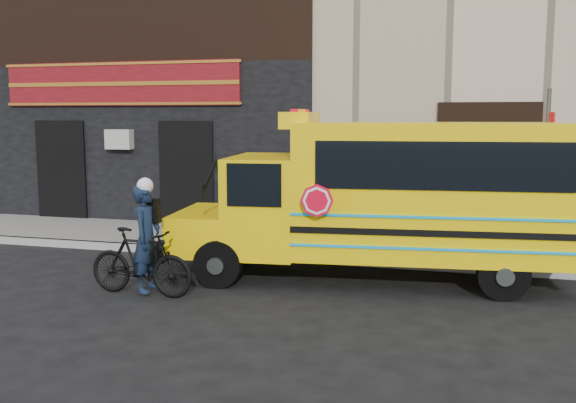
{
  "coord_description": "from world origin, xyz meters",
  "views": [
    {
      "loc": [
        3.52,
        -9.39,
        2.88
      ],
      "look_at": [
        0.42,
        1.85,
        1.29
      ],
      "focal_mm": 40.0,
      "sensor_mm": 36.0,
      "label": 1
    }
  ],
  "objects_px": {
    "school_bus": "(390,195)",
    "cyclist": "(147,241)",
    "sign_pole": "(546,173)",
    "bicycle": "(141,262)"
  },
  "relations": [
    {
      "from": "school_bus",
      "to": "sign_pole",
      "type": "height_order",
      "value": "sign_pole"
    },
    {
      "from": "sign_pole",
      "to": "bicycle",
      "type": "height_order",
      "value": "sign_pole"
    },
    {
      "from": "school_bus",
      "to": "bicycle",
      "type": "distance_m",
      "value": 4.35
    },
    {
      "from": "sign_pole",
      "to": "bicycle",
      "type": "xyz_separation_m",
      "value": [
        -6.35,
        -3.3,
        -1.29
      ]
    },
    {
      "from": "school_bus",
      "to": "cyclist",
      "type": "xyz_separation_m",
      "value": [
        -3.65,
        -1.93,
        -0.64
      ]
    },
    {
      "from": "sign_pole",
      "to": "school_bus",
      "type": "bearing_deg",
      "value": -154.24
    },
    {
      "from": "bicycle",
      "to": "cyclist",
      "type": "height_order",
      "value": "cyclist"
    },
    {
      "from": "school_bus",
      "to": "sign_pole",
      "type": "bearing_deg",
      "value": 25.76
    },
    {
      "from": "sign_pole",
      "to": "bicycle",
      "type": "bearing_deg",
      "value": -152.54
    },
    {
      "from": "sign_pole",
      "to": "cyclist",
      "type": "height_order",
      "value": "sign_pole"
    }
  ]
}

